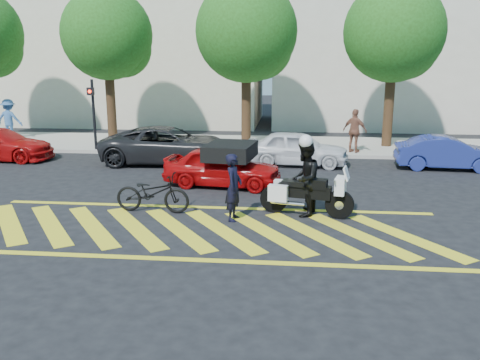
# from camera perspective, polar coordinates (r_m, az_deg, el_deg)

# --- Properties ---
(ground) EXTENTS (90.00, 90.00, 0.00)m
(ground) POSITION_cam_1_polar(r_m,az_deg,el_deg) (12.60, -4.27, -5.59)
(ground) COLOR black
(ground) RESTS_ON ground
(sidewalk) EXTENTS (60.00, 5.00, 0.15)m
(sidewalk) POSITION_cam_1_polar(r_m,az_deg,el_deg) (24.14, 0.68, 3.97)
(sidewalk) COLOR #9E998E
(sidewalk) RESTS_ON ground
(crosswalk) EXTENTS (12.33, 4.00, 0.01)m
(crosswalk) POSITION_cam_1_polar(r_m,az_deg,el_deg) (12.60, -4.45, -5.57)
(crosswalk) COLOR yellow
(crosswalk) RESTS_ON ground
(building_left) EXTENTS (16.00, 8.00, 10.00)m
(building_left) POSITION_cam_1_polar(r_m,az_deg,el_deg) (34.24, -11.78, 14.83)
(building_left) COLOR beige
(building_left) RESTS_ON ground
(building_right) EXTENTS (16.00, 8.00, 11.00)m
(building_right) POSITION_cam_1_polar(r_m,az_deg,el_deg) (33.44, 18.35, 15.33)
(building_right) COLOR beige
(building_right) RESTS_ON ground
(tree_left) EXTENTS (4.20, 4.20, 7.26)m
(tree_left) POSITION_cam_1_polar(r_m,az_deg,el_deg) (25.25, -14.37, 15.19)
(tree_left) COLOR black
(tree_left) RESTS_ON ground
(tree_center) EXTENTS (4.60, 4.60, 7.56)m
(tree_center) POSITION_cam_1_polar(r_m,az_deg,el_deg) (23.87, 1.05, 15.96)
(tree_center) COLOR black
(tree_center) RESTS_ON ground
(tree_right) EXTENTS (4.40, 4.40, 7.41)m
(tree_right) POSITION_cam_1_polar(r_m,az_deg,el_deg) (24.20, 17.15, 15.23)
(tree_right) COLOR black
(tree_right) RESTS_ON ground
(signal_pole) EXTENTS (0.28, 0.43, 3.20)m
(signal_pole) POSITION_cam_1_polar(r_m,az_deg,el_deg) (23.22, -16.18, 7.64)
(signal_pole) COLOR black
(signal_pole) RESTS_ON ground
(officer_bike) EXTENTS (0.51, 0.69, 1.75)m
(officer_bike) POSITION_cam_1_polar(r_m,az_deg,el_deg) (13.08, -0.71, -0.82)
(officer_bike) COLOR black
(officer_bike) RESTS_ON ground
(bicycle) EXTENTS (2.09, 0.84, 1.08)m
(bicycle) POSITION_cam_1_polar(r_m,az_deg,el_deg) (14.03, -9.80, -1.43)
(bicycle) COLOR black
(bicycle) RESTS_ON ground
(police_motorcycle) EXTENTS (2.50, 1.06, 1.12)m
(police_motorcycle) POSITION_cam_1_polar(r_m,az_deg,el_deg) (13.65, 7.30, -1.48)
(police_motorcycle) COLOR black
(police_motorcycle) RESTS_ON ground
(officer_moto) EXTENTS (0.96, 1.12, 2.01)m
(officer_moto) POSITION_cam_1_polar(r_m,az_deg,el_deg) (13.54, 7.28, 0.15)
(officer_moto) COLOR black
(officer_moto) RESTS_ON ground
(red_convertible) EXTENTS (3.99, 2.03, 1.30)m
(red_convertible) POSITION_cam_1_polar(r_m,az_deg,el_deg) (16.60, -1.98, 1.51)
(red_convertible) COLOR #A70709
(red_convertible) RESTS_ON ground
(parked_mid_left) EXTENTS (5.35, 2.61, 1.46)m
(parked_mid_left) POSITION_cam_1_polar(r_m,az_deg,el_deg) (20.38, -8.07, 3.90)
(parked_mid_left) COLOR black
(parked_mid_left) RESTS_ON ground
(parked_mid_right) EXTENTS (4.09, 1.94, 1.35)m
(parked_mid_right) POSITION_cam_1_polar(r_m,az_deg,el_deg) (19.95, 6.40, 3.57)
(parked_mid_right) COLOR silver
(parked_mid_right) RESTS_ON ground
(parked_right) EXTENTS (3.87, 1.58, 1.25)m
(parked_right) POSITION_cam_1_polar(r_m,az_deg,el_deg) (20.66, 22.23, 2.83)
(parked_right) COLOR navy
(parked_right) RESTS_ON ground
(pedestrian_left) EXTENTS (1.28, 0.74, 1.96)m
(pedestrian_left) POSITION_cam_1_polar(r_m,az_deg,el_deg) (27.93, -24.49, 6.26)
(pedestrian_left) COLOR #376299
(pedestrian_left) RESTS_ON sidewalk
(pedestrian_right) EXTENTS (1.16, 0.97, 1.85)m
(pedestrian_right) POSITION_cam_1_polar(r_m,az_deg,el_deg) (22.25, 12.77, 5.41)
(pedestrian_right) COLOR brown
(pedestrian_right) RESTS_ON sidewalk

